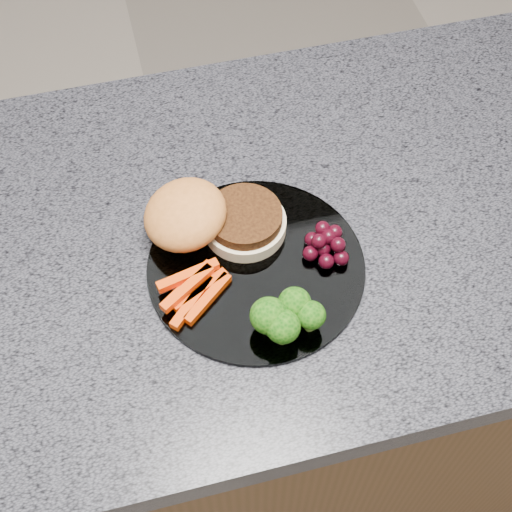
{
  "coord_description": "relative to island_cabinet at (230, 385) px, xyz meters",
  "views": [
    {
      "loc": [
        -0.08,
        -0.51,
        1.62
      ],
      "look_at": [
        0.03,
        -0.06,
        0.93
      ],
      "focal_mm": 50.0,
      "sensor_mm": 36.0,
      "label": 1
    }
  ],
  "objects": [
    {
      "name": "plate",
      "position": [
        0.03,
        -0.06,
        0.47
      ],
      "size": [
        0.26,
        0.26,
        0.01
      ],
      "primitive_type": "cylinder",
      "color": "white",
      "rests_on": "countertop"
    },
    {
      "name": "burger",
      "position": [
        -0.01,
        0.0,
        0.5
      ],
      "size": [
        0.17,
        0.12,
        0.06
      ],
      "rotation": [
        0.0,
        0.0,
        0.01
      ],
      "color": "beige",
      "rests_on": "plate"
    },
    {
      "name": "broccoli",
      "position": [
        0.04,
        -0.15,
        0.51
      ],
      "size": [
        0.08,
        0.06,
        0.05
      ],
      "rotation": [
        0.0,
        0.0,
        0.09
      ],
      "color": "olive",
      "rests_on": "plate"
    },
    {
      "name": "countertop",
      "position": [
        0.0,
        0.0,
        0.45
      ],
      "size": [
        1.2,
        0.6,
        0.04
      ],
      "primitive_type": "cube",
      "color": "#45464F",
      "rests_on": "island_cabinet"
    },
    {
      "name": "carrot_sticks",
      "position": [
        -0.05,
        -0.08,
        0.48
      ],
      "size": [
        0.09,
        0.08,
        0.02
      ],
      "rotation": [
        0.0,
        0.0,
        0.31
      ],
      "color": "#EF3F03",
      "rests_on": "plate"
    },
    {
      "name": "grape_bunch",
      "position": [
        0.12,
        -0.06,
        0.49
      ],
      "size": [
        0.05,
        0.06,
        0.03
      ],
      "rotation": [
        0.0,
        0.0,
        -0.21
      ],
      "color": "black",
      "rests_on": "plate"
    },
    {
      "name": "island_cabinet",
      "position": [
        0.0,
        0.0,
        0.0
      ],
      "size": [
        1.2,
        0.6,
        0.86
      ],
      "primitive_type": "cube",
      "color": "#50331B",
      "rests_on": "ground"
    }
  ]
}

